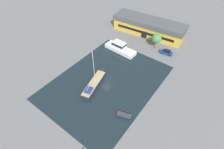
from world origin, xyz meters
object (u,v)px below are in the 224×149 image
at_px(sailboat_moored, 94,84).
at_px(warehouse_building, 149,27).
at_px(motor_cruiser, 120,48).
at_px(small_dinghy, 124,115).
at_px(quay_tree_near_building, 157,39).
at_px(parked_car, 167,52).

bearing_deg(sailboat_moored, warehouse_building, 78.49).
height_order(sailboat_moored, motor_cruiser, sailboat_moored).
height_order(motor_cruiser, small_dinghy, motor_cruiser).
relative_size(quay_tree_near_building, sailboat_moored, 0.47).
xyz_separation_m(parked_car, small_dinghy, (2.43, -31.46, -0.46)).
xyz_separation_m(parked_car, sailboat_moored, (-10.91, -28.00, -0.07)).
bearing_deg(motor_cruiser, sailboat_moored, -166.40).
bearing_deg(quay_tree_near_building, motor_cruiser, -134.17).
distance_m(quay_tree_near_building, motor_cruiser, 14.01).
bearing_deg(parked_car, small_dinghy, 177.75).
height_order(quay_tree_near_building, parked_car, quay_tree_near_building).
xyz_separation_m(quay_tree_near_building, small_dinghy, (7.57, -32.32, -3.87)).
relative_size(warehouse_building, parked_car, 6.31).
distance_m(warehouse_building, quay_tree_near_building, 10.73).
xyz_separation_m(sailboat_moored, motor_cruiser, (-3.79, 19.01, 0.63)).
bearing_deg(warehouse_building, motor_cruiser, -102.89).
height_order(quay_tree_near_building, sailboat_moored, sailboat_moored).
relative_size(quay_tree_near_building, small_dinghy, 1.47).
distance_m(sailboat_moored, small_dinghy, 13.79).
bearing_deg(small_dinghy, quay_tree_near_building, -5.32).
xyz_separation_m(sailboat_moored, small_dinghy, (13.34, -3.46, -0.39)).
bearing_deg(warehouse_building, quay_tree_near_building, -52.08).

